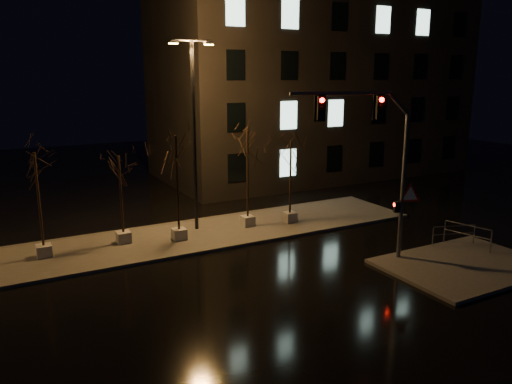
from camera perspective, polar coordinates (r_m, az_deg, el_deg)
ground at (r=21.73m, az=2.39°, el=-9.00°), size 90.00×90.00×0.00m
median at (r=26.72m, az=-4.21°, el=-4.52°), size 22.00×5.00×0.15m
sidewalk_corner at (r=23.95m, az=22.69°, el=-7.71°), size 7.00×5.00×0.15m
building at (r=42.83m, az=6.40°, el=12.25°), size 25.00×12.00×15.00m
tree_0 at (r=23.89m, az=-23.81°, el=1.67°), size 1.80×1.80×4.93m
tree_1 at (r=24.72m, az=-15.31°, el=1.82°), size 1.80×1.80×4.44m
tree_2 at (r=24.50m, az=-9.09°, el=3.74°), size 1.80×1.80×5.39m
tree_3 at (r=26.49m, az=-0.98°, el=4.59°), size 1.80×1.80×5.37m
tree_4 at (r=27.37m, az=3.98°, el=3.80°), size 1.80×1.80×4.72m
traffic_signal_mast at (r=22.07m, az=13.92°, el=4.50°), size 5.76×2.07×7.40m
streetlight_main at (r=25.96m, az=-7.12°, el=7.79°), size 2.45×0.47×9.78m
guard_rail_a at (r=26.10m, az=21.69°, el=-4.28°), size 2.12×0.74×0.96m
guard_rail_b at (r=25.98m, az=23.01°, el=-4.30°), size 0.63×2.24×1.10m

